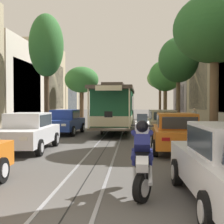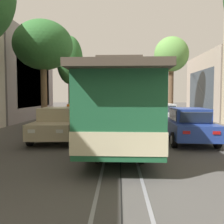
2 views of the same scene
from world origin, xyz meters
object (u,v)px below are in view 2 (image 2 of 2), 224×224
parked_car_white_near_right (88,109)px  parked_car_orange_second_right (80,114)px  street_tree_kerb_right_near (70,61)px  cable_car_trolley (120,108)px  parked_car_white_second_left (162,114)px  parked_car_blue_mid_left (188,125)px  motorcycle_with_rider (105,109)px  street_tree_kerb_right_second (43,46)px  parked_car_orange_near_left (148,110)px  parked_car_beige_mid_right (57,124)px  street_tree_kerb_left_near (171,56)px

parked_car_white_near_right → parked_car_orange_second_right: (-0.20, 6.55, 0.00)m
street_tree_kerb_right_near → cable_car_trolley: street_tree_kerb_right_near is taller
parked_car_white_second_left → parked_car_blue_mid_left: same height
street_tree_kerb_right_near → motorcycle_with_rider: size_ratio=4.20×
street_tree_kerb_right_near → parked_car_orange_second_right: bearing=108.5°
parked_car_orange_second_right → street_tree_kerb_right_second: (2.04, 2.00, 4.64)m
parked_car_orange_second_right → street_tree_kerb_right_near: bearing=-71.5°
parked_car_orange_second_right → street_tree_kerb_right_second: street_tree_kerb_right_second is taller
parked_car_orange_near_left → cable_car_trolley: size_ratio=0.48×
parked_car_white_near_right → parked_car_orange_second_right: same height
parked_car_orange_second_right → parked_car_beige_mid_right: size_ratio=1.00×
parked_car_white_near_right → cable_car_trolley: 15.36m
cable_car_trolley → parked_car_beige_mid_right: bearing=-33.0°
cable_car_trolley → street_tree_kerb_left_near: bearing=-110.2°
parked_car_white_second_left → motorcycle_with_rider: size_ratio=2.35×
parked_car_white_near_right → street_tree_kerb_right_second: bearing=77.9°
street_tree_kerb_right_second → motorcycle_with_rider: 9.93m
parked_car_orange_near_left → motorcycle_with_rider: 4.38m
parked_car_blue_mid_left → parked_car_white_near_right: same height
parked_car_orange_near_left → parked_car_white_second_left: size_ratio=0.99×
parked_car_white_near_right → street_tree_kerb_right_near: 5.14m
street_tree_kerb_right_near → parked_car_blue_mid_left: bearing=123.4°
parked_car_orange_second_right → parked_car_beige_mid_right: (0.05, 6.48, 0.00)m
street_tree_kerb_right_second → cable_car_trolley: street_tree_kerb_right_second is taller
street_tree_kerb_right_second → parked_car_blue_mid_left: bearing=149.9°
parked_car_blue_mid_left → street_tree_kerb_left_near: (-1.49, -11.04, 5.00)m
parked_car_white_second_left → parked_car_beige_mid_right: same height
parked_car_beige_mid_right → cable_car_trolley: size_ratio=0.48×
street_tree_kerb_right_near → cable_car_trolley: 15.01m
parked_car_white_near_right → motorcycle_with_rider: motorcycle_with_rider is taller
parked_car_white_second_left → cable_car_trolley: bearing=69.4°
parked_car_orange_second_right → street_tree_kerb_right_second: size_ratio=0.62×
parked_car_white_near_right → street_tree_kerb_left_near: street_tree_kerb_left_near is taller
parked_car_white_second_left → street_tree_kerb_left_near: size_ratio=0.59×
parked_car_orange_second_right → cable_car_trolley: cable_car_trolley is taller
parked_car_orange_second_right → street_tree_kerb_left_near: bearing=-150.9°
parked_car_white_second_left → street_tree_kerb_right_second: street_tree_kerb_right_second is taller
street_tree_kerb_right_near → street_tree_kerb_right_second: 7.27m
parked_car_blue_mid_left → motorcycle_with_rider: motorcycle_with_rider is taller
parked_car_orange_second_right → parked_car_beige_mid_right: bearing=89.5°
parked_car_orange_near_left → motorcycle_with_rider: bearing=7.0°
parked_car_orange_second_right → motorcycle_with_rider: motorcycle_with_rider is taller
cable_car_trolley → motorcycle_with_rider: (1.41, -14.50, -0.75)m
cable_car_trolley → motorcycle_with_rider: cable_car_trolley is taller
parked_car_orange_second_right → parked_car_blue_mid_left: bearing=132.4°
parked_car_white_second_left → street_tree_kerb_left_near: (-1.48, -4.17, 5.00)m
parked_car_beige_mid_right → street_tree_kerb_left_near: bearing=-125.7°
parked_car_blue_mid_left → street_tree_kerb_left_near: 12.21m
parked_car_beige_mid_right → street_tree_kerb_left_near: size_ratio=0.59×
street_tree_kerb_left_near → parked_car_orange_second_right: bearing=29.1°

